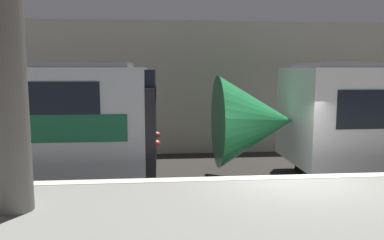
% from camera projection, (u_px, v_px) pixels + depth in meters
% --- Properties ---
extents(ground_plane, '(120.00, 120.00, 0.00)m').
position_uv_depth(ground_plane, '(291.00, 219.00, 8.26)').
color(ground_plane, '#282623').
extents(station_rear_barrier, '(50.00, 0.15, 5.13)m').
position_uv_depth(station_rear_barrier, '(232.00, 88.00, 14.66)').
color(station_rear_barrier, '#B2AD9E').
rests_on(station_rear_barrier, ground).
extents(support_pillar_near, '(0.54, 0.54, 3.62)m').
position_uv_depth(support_pillar_near, '(10.00, 99.00, 5.86)').
color(support_pillar_near, slate).
rests_on(support_pillar_near, platform).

